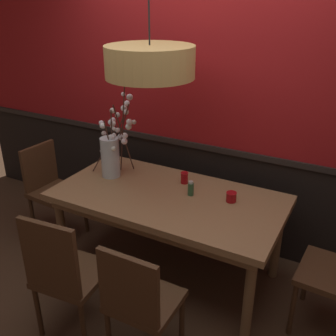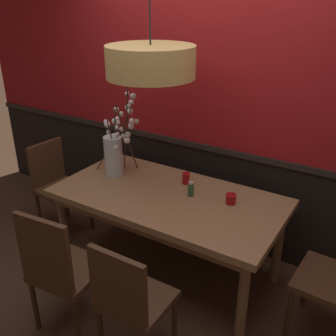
# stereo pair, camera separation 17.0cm
# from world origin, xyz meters

# --- Properties ---
(ground_plane) EXTENTS (24.00, 24.00, 0.00)m
(ground_plane) POSITION_xyz_m (0.00, 0.00, 0.00)
(ground_plane) COLOR #4C3321
(back_wall) EXTENTS (5.50, 0.14, 2.97)m
(back_wall) POSITION_xyz_m (0.00, 0.71, 1.47)
(back_wall) COLOR black
(back_wall) RESTS_ON ground
(dining_table) EXTENTS (1.79, 0.93, 0.75)m
(dining_table) POSITION_xyz_m (0.00, 0.00, 0.66)
(dining_table) COLOR #997047
(dining_table) RESTS_ON ground
(chair_far_side_left) EXTENTS (0.46, 0.47, 0.93)m
(chair_far_side_left) POSITION_xyz_m (-0.24, 0.87, 0.52)
(chair_far_side_left) COLOR #4C301C
(chair_far_side_left) RESTS_ON ground
(chair_head_west_end) EXTENTS (0.45, 0.43, 0.90)m
(chair_head_west_end) POSITION_xyz_m (-1.28, 0.01, 0.51)
(chair_head_west_end) COLOR #4C301C
(chair_head_west_end) RESTS_ON ground
(chair_far_side_right) EXTENTS (0.45, 0.44, 0.94)m
(chair_far_side_right) POSITION_xyz_m (0.31, 0.89, 0.53)
(chair_far_side_right) COLOR #4C301C
(chair_far_side_right) RESTS_ON ground
(chair_near_side_right) EXTENTS (0.42, 0.39, 0.90)m
(chair_near_side_right) POSITION_xyz_m (0.27, -0.87, 0.51)
(chair_near_side_right) COLOR #4C301C
(chair_near_side_right) RESTS_ON ground
(chair_near_side_left) EXTENTS (0.46, 0.47, 0.96)m
(chair_near_side_left) POSITION_xyz_m (-0.29, -0.89, 0.53)
(chair_near_side_left) COLOR #4C301C
(chair_near_side_left) RESTS_ON ground
(vase_with_blossoms) EXTENTS (0.44, 0.36, 0.78)m
(vase_with_blossoms) POSITION_xyz_m (-0.59, 0.10, 0.97)
(vase_with_blossoms) COLOR silver
(vase_with_blossoms) RESTS_ON dining_table
(candle_holder_nearer_center) EXTENTS (0.07, 0.07, 0.10)m
(candle_holder_nearer_center) POSITION_xyz_m (0.02, 0.25, 0.80)
(candle_holder_nearer_center) COLOR #9E0F14
(candle_holder_nearer_center) RESTS_ON dining_table
(candle_holder_nearer_edge) EXTENTS (0.08, 0.08, 0.08)m
(candle_holder_nearer_edge) POSITION_xyz_m (0.47, 0.13, 0.79)
(candle_holder_nearer_edge) COLOR #9E0F14
(candle_holder_nearer_edge) RESTS_ON dining_table
(condiment_bottle) EXTENTS (0.05, 0.05, 0.12)m
(condiment_bottle) POSITION_xyz_m (0.16, 0.08, 0.80)
(condiment_bottle) COLOR #2D5633
(condiment_bottle) RESTS_ON dining_table
(pendant_lamp) EXTENTS (0.63, 0.63, 1.33)m
(pendant_lamp) POSITION_xyz_m (-0.15, 0.01, 1.75)
(pendant_lamp) COLOR tan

